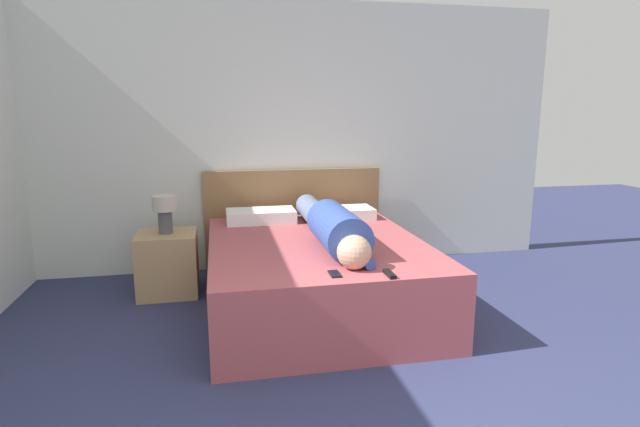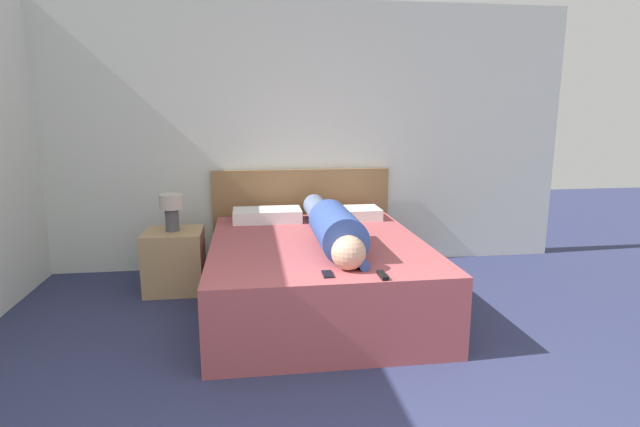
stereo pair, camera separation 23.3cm
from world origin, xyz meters
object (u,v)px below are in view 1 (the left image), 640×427
(bed, at_px, (316,275))
(cell_phone, at_px, (335,274))
(person_lying, at_px, (331,226))
(tv_remote, at_px, (389,274))
(pillow_near_headboard, at_px, (261,216))
(table_lamp, at_px, (165,210))
(nightstand, at_px, (168,263))
(pillow_second, at_px, (342,213))

(bed, relative_size, cell_phone, 15.66)
(person_lying, height_order, tv_remote, person_lying)
(pillow_near_headboard, bearing_deg, tv_remote, -69.28)
(bed, distance_m, table_lamp, 1.40)
(nightstand, xyz_separation_m, table_lamp, (0.00, 0.00, 0.47))
(nightstand, distance_m, tv_remote, 2.13)
(bed, bearing_deg, pillow_near_headboard, 115.23)
(bed, distance_m, cell_phone, 0.89)
(nightstand, bearing_deg, table_lamp, 0.00)
(pillow_second, xyz_separation_m, tv_remote, (-0.12, -1.70, -0.04))
(bed, height_order, pillow_near_headboard, pillow_near_headboard)
(nightstand, bearing_deg, pillow_near_headboard, 13.04)
(bed, xyz_separation_m, tv_remote, (0.28, -0.93, 0.29))
(pillow_second, height_order, cell_phone, pillow_second)
(table_lamp, height_order, pillow_near_headboard, table_lamp)
(table_lamp, bearing_deg, pillow_near_headboard, 13.04)
(person_lying, bearing_deg, pillow_near_headboard, 118.16)
(tv_remote, height_order, cell_phone, tv_remote)
(bed, distance_m, pillow_near_headboard, 0.92)
(bed, xyz_separation_m, nightstand, (-1.19, 0.58, -0.01))
(pillow_near_headboard, height_order, pillow_second, pillow_near_headboard)
(nightstand, distance_m, table_lamp, 0.47)
(table_lamp, distance_m, person_lying, 1.46)
(table_lamp, bearing_deg, nightstand, 0.00)
(bed, xyz_separation_m, pillow_near_headboard, (-0.36, 0.77, 0.34))
(nightstand, height_order, person_lying, person_lying)
(nightstand, bearing_deg, pillow_second, 6.85)
(cell_phone, bearing_deg, person_lying, 78.64)
(tv_remote, xyz_separation_m, cell_phone, (-0.33, 0.09, -0.01))
(pillow_second, bearing_deg, cell_phone, -105.61)
(table_lamp, relative_size, cell_phone, 2.50)
(tv_remote, relative_size, cell_phone, 1.15)
(person_lying, xyz_separation_m, tv_remote, (0.18, -0.83, -0.13))
(nightstand, height_order, tv_remote, tv_remote)
(bed, xyz_separation_m, person_lying, (0.10, -0.10, 0.42))
(bed, bearing_deg, table_lamp, 153.98)
(bed, height_order, pillow_second, pillow_second)
(person_lying, bearing_deg, tv_remote, -77.89)
(pillow_second, bearing_deg, table_lamp, -173.15)
(table_lamp, distance_m, pillow_near_headboard, 0.86)
(bed, xyz_separation_m, cell_phone, (-0.05, -0.84, 0.28))
(bed, bearing_deg, tv_remote, -73.25)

